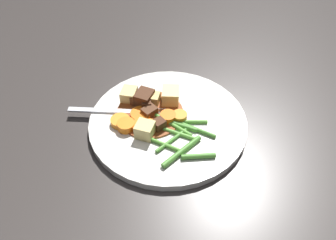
{
  "coord_description": "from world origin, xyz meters",
  "views": [
    {
      "loc": [
        -0.25,
        0.34,
        0.44
      ],
      "look_at": [
        0.0,
        0.0,
        0.01
      ],
      "focal_mm": 37.69,
      "sensor_mm": 36.0,
      "label": 1
    }
  ],
  "objects_px": {
    "dinner_plate": "(168,123)",
    "carrot_slice_5": "(150,126)",
    "potato_chunk_3": "(153,99)",
    "meat_chunk_3": "(161,126)",
    "carrot_slice_4": "(120,121)",
    "meat_chunk_2": "(144,98)",
    "meat_chunk_4": "(145,106)",
    "carrot_slice_6": "(141,115)",
    "meat_chunk_1": "(136,101)",
    "carrot_slice_1": "(170,116)",
    "potato_chunk_2": "(128,96)",
    "meat_chunk_0": "(150,112)",
    "carrot_slice_0": "(140,126)",
    "potato_chunk_1": "(145,130)",
    "fork": "(121,111)",
    "carrot_slice_3": "(180,117)",
    "potato_chunk_0": "(171,96)"
  },
  "relations": [
    {
      "from": "dinner_plate",
      "to": "carrot_slice_5",
      "type": "xyz_separation_m",
      "value": [
        0.01,
        0.03,
        0.01
      ]
    },
    {
      "from": "potato_chunk_3",
      "to": "meat_chunk_3",
      "type": "bearing_deg",
      "value": 140.8
    },
    {
      "from": "carrot_slice_4",
      "to": "meat_chunk_2",
      "type": "distance_m",
      "value": 0.06
    },
    {
      "from": "meat_chunk_4",
      "to": "dinner_plate",
      "type": "bearing_deg",
      "value": -176.17
    },
    {
      "from": "carrot_slice_6",
      "to": "meat_chunk_1",
      "type": "height_order",
      "value": "meat_chunk_1"
    },
    {
      "from": "carrot_slice_1",
      "to": "potato_chunk_2",
      "type": "xyz_separation_m",
      "value": [
        0.09,
        0.01,
        0.0
      ]
    },
    {
      "from": "meat_chunk_0",
      "to": "meat_chunk_2",
      "type": "bearing_deg",
      "value": -34.21
    },
    {
      "from": "meat_chunk_3",
      "to": "meat_chunk_0",
      "type": "bearing_deg",
      "value": -22.42
    },
    {
      "from": "carrot_slice_0",
      "to": "potato_chunk_3",
      "type": "bearing_deg",
      "value": -70.31
    },
    {
      "from": "potato_chunk_2",
      "to": "carrot_slice_6",
      "type": "bearing_deg",
      "value": 158.18
    },
    {
      "from": "carrot_slice_1",
      "to": "potato_chunk_2",
      "type": "bearing_deg",
      "value": 4.75
    },
    {
      "from": "potato_chunk_1",
      "to": "fork",
      "type": "height_order",
      "value": "potato_chunk_1"
    },
    {
      "from": "carrot_slice_6",
      "to": "meat_chunk_0",
      "type": "distance_m",
      "value": 0.02
    },
    {
      "from": "meat_chunk_1",
      "to": "meat_chunk_4",
      "type": "height_order",
      "value": "same"
    },
    {
      "from": "potato_chunk_1",
      "to": "meat_chunk_0",
      "type": "distance_m",
      "value": 0.05
    },
    {
      "from": "carrot_slice_0",
      "to": "meat_chunk_3",
      "type": "relative_size",
      "value": 1.49
    },
    {
      "from": "carrot_slice_6",
      "to": "meat_chunk_0",
      "type": "xyz_separation_m",
      "value": [
        -0.01,
        -0.01,
        0.0
      ]
    },
    {
      "from": "carrot_slice_3",
      "to": "meat_chunk_4",
      "type": "bearing_deg",
      "value": 14.98
    },
    {
      "from": "dinner_plate",
      "to": "potato_chunk_3",
      "type": "relative_size",
      "value": 11.38
    },
    {
      "from": "carrot_slice_3",
      "to": "potato_chunk_3",
      "type": "bearing_deg",
      "value": -3.84
    },
    {
      "from": "carrot_slice_5",
      "to": "meat_chunk_3",
      "type": "distance_m",
      "value": 0.02
    },
    {
      "from": "potato_chunk_2",
      "to": "meat_chunk_1",
      "type": "xyz_separation_m",
      "value": [
        -0.02,
        0.0,
        -0.0
      ]
    },
    {
      "from": "meat_chunk_2",
      "to": "meat_chunk_3",
      "type": "height_order",
      "value": "meat_chunk_2"
    },
    {
      "from": "carrot_slice_5",
      "to": "carrot_slice_3",
      "type": "bearing_deg",
      "value": -120.29
    },
    {
      "from": "carrot_slice_0",
      "to": "meat_chunk_4",
      "type": "relative_size",
      "value": 1.54
    },
    {
      "from": "potato_chunk_2",
      "to": "meat_chunk_4",
      "type": "bearing_deg",
      "value": -179.74
    },
    {
      "from": "potato_chunk_2",
      "to": "meat_chunk_3",
      "type": "relative_size",
      "value": 1.61
    },
    {
      "from": "meat_chunk_0",
      "to": "fork",
      "type": "xyz_separation_m",
      "value": [
        0.04,
        0.02,
        -0.01
      ]
    },
    {
      "from": "potato_chunk_0",
      "to": "potato_chunk_3",
      "type": "distance_m",
      "value": 0.03
    },
    {
      "from": "carrot_slice_0",
      "to": "carrot_slice_1",
      "type": "relative_size",
      "value": 1.05
    },
    {
      "from": "carrot_slice_0",
      "to": "fork",
      "type": "relative_size",
      "value": 0.18
    },
    {
      "from": "carrot_slice_1",
      "to": "meat_chunk_3",
      "type": "bearing_deg",
      "value": 97.23
    },
    {
      "from": "meat_chunk_2",
      "to": "carrot_slice_4",
      "type": "bearing_deg",
      "value": 88.12
    },
    {
      "from": "potato_chunk_3",
      "to": "fork",
      "type": "height_order",
      "value": "potato_chunk_3"
    },
    {
      "from": "carrot_slice_6",
      "to": "carrot_slice_1",
      "type": "bearing_deg",
      "value": -149.6
    },
    {
      "from": "meat_chunk_3",
      "to": "potato_chunk_3",
      "type": "bearing_deg",
      "value": -39.2
    },
    {
      "from": "carrot_slice_0",
      "to": "carrot_slice_1",
      "type": "distance_m",
      "value": 0.05
    },
    {
      "from": "meat_chunk_0",
      "to": "meat_chunk_3",
      "type": "height_order",
      "value": "meat_chunk_3"
    },
    {
      "from": "meat_chunk_3",
      "to": "dinner_plate",
      "type": "bearing_deg",
      "value": -78.7
    },
    {
      "from": "meat_chunk_0",
      "to": "carrot_slice_0",
      "type": "bearing_deg",
      "value": 102.3
    },
    {
      "from": "dinner_plate",
      "to": "potato_chunk_2",
      "type": "bearing_deg",
      "value": 2.2
    },
    {
      "from": "meat_chunk_1",
      "to": "fork",
      "type": "xyz_separation_m",
      "value": [
        0.01,
        0.03,
        -0.01
      ]
    },
    {
      "from": "carrot_slice_1",
      "to": "meat_chunk_3",
      "type": "relative_size",
      "value": 1.41
    },
    {
      "from": "potato_chunk_1",
      "to": "potato_chunk_2",
      "type": "relative_size",
      "value": 0.93
    },
    {
      "from": "dinner_plate",
      "to": "meat_chunk_2",
      "type": "bearing_deg",
      "value": -7.6
    },
    {
      "from": "carrot_slice_5",
      "to": "meat_chunk_1",
      "type": "bearing_deg",
      "value": -27.43
    },
    {
      "from": "dinner_plate",
      "to": "potato_chunk_0",
      "type": "bearing_deg",
      "value": -58.76
    },
    {
      "from": "meat_chunk_3",
      "to": "carrot_slice_3",
      "type": "bearing_deg",
      "value": -104.21
    },
    {
      "from": "dinner_plate",
      "to": "meat_chunk_0",
      "type": "relative_size",
      "value": 10.98
    },
    {
      "from": "dinner_plate",
      "to": "potato_chunk_3",
      "type": "bearing_deg",
      "value": -20.47
    }
  ]
}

